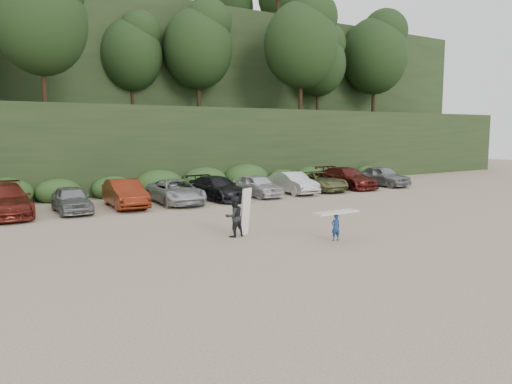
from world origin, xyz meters
TOP-DOWN VIEW (x-y plane):
  - ground at (0.00, 0.00)m, footprint 120.00×120.00m
  - hillside_backdrop at (-0.26, 35.93)m, footprint 90.00×41.50m
  - parked_cars at (-0.83, 9.84)m, footprint 36.99×6.26m
  - child_surfer at (1.06, -2.96)m, footprint 1.96×0.57m
  - adult_surfer at (-1.84, -0.15)m, footprint 1.29×0.67m

SIDE VIEW (x-z plane):
  - ground at x=0.00m, z-range 0.00..0.00m
  - parked_cars at x=-0.83m, z-range -0.06..1.58m
  - child_surfer at x=1.06m, z-range 0.21..1.38m
  - adult_surfer at x=-1.84m, z-range -0.14..1.82m
  - hillside_backdrop at x=-0.26m, z-range -2.78..25.22m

